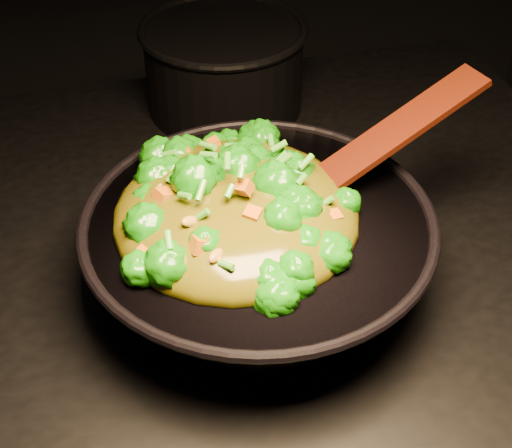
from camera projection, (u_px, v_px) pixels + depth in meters
name	position (u px, v px, depth m)	size (l,w,h in m)	color
stovetop	(215.00, 433.00, 1.23)	(1.20, 0.90, 0.90)	black
wok	(258.00, 255.00, 0.84)	(0.39, 0.39, 0.11)	black
stir_fry	(236.00, 185.00, 0.77)	(0.28, 0.28, 0.10)	#197C08
spatula	(374.00, 147.00, 0.82)	(0.31, 0.05, 0.01)	#3E1109
back_pot	(224.00, 67.00, 1.15)	(0.25, 0.25, 0.14)	black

